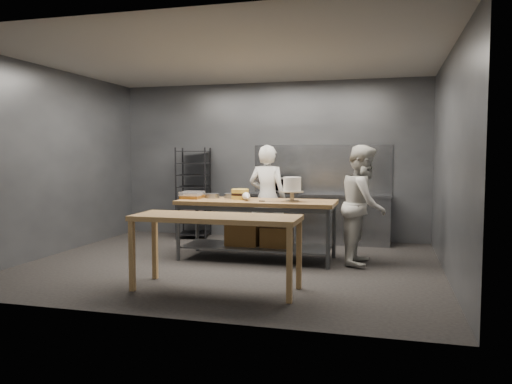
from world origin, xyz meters
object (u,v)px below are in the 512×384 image
chef_behind (267,198)px  chef_right (364,205)px  frosted_cake_stand (292,186)px  work_table (257,223)px  near_counter (216,223)px  speed_rack (194,194)px  microwave (281,185)px  layer_cake (240,194)px

chef_behind → chef_right: (1.62, -0.63, -0.01)m
frosted_cake_stand → work_table: bearing=170.8°
chef_right → frosted_cake_stand: bearing=106.5°
near_counter → speed_rack: bearing=115.9°
chef_behind → microwave: chef_behind is taller
near_counter → chef_right: chef_right is taller
work_table → chef_behind: chef_behind is taller
near_counter → speed_rack: size_ratio=1.14×
speed_rack → frosted_cake_stand: size_ratio=4.78×
near_counter → frosted_cake_stand: size_ratio=5.46×
microwave → layer_cake: bearing=-100.2°
speed_rack → microwave: bearing=2.7°
near_counter → layer_cake: (-0.27, 1.89, 0.19)m
chef_behind → chef_right: bearing=165.5°
microwave → work_table: bearing=-90.0°
work_table → microwave: bearing=90.0°
chef_behind → layer_cake: bearing=74.3°
chef_behind → frosted_cake_stand: size_ratio=4.86×
chef_behind → chef_right: size_ratio=1.01×
speed_rack → chef_right: 3.67m
speed_rack → work_table: bearing=-44.2°
work_table → speed_rack: speed_rack is taller
work_table → near_counter: bearing=-90.9°
frosted_cake_stand → chef_behind: bearing=124.6°
frosted_cake_stand → layer_cake: 0.89m
chef_right → work_table: bearing=99.1°
work_table → chef_behind: bearing=91.6°
near_counter → frosted_cake_stand: (0.59, 1.72, 0.34)m
chef_behind → frosted_cake_stand: chef_behind is taller
speed_rack → chef_right: size_ratio=0.99×
chef_right → layer_cake: 1.90m
work_table → chef_right: size_ratio=1.36×
work_table → chef_behind: size_ratio=1.35×
layer_cake → microwave: bearing=79.8°
chef_behind → chef_right: chef_behind is taller
chef_behind → layer_cake: (-0.28, -0.67, 0.11)m
work_table → near_counter: work_table is taller
chef_right → microwave: bearing=49.0°
speed_rack → layer_cake: 2.14m
frosted_cake_stand → layer_cake: frosted_cake_stand is taller
work_table → chef_right: chef_right is taller
near_counter → chef_behind: 2.56m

